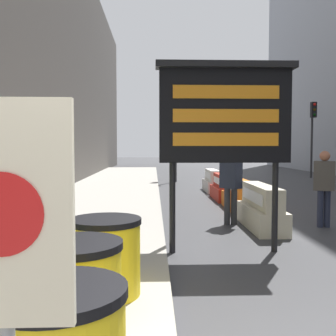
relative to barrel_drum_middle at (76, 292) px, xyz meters
The scene contains 15 objects.
building_left_facade 10.25m from the barrel_drum_middle, 109.37° to the left, with size 0.40×50.40×11.02m.
barrel_drum_middle is the anchor object (origin of this frame).
barrel_drum_back 1.03m from the barrel_drum_middle, 83.49° to the left, with size 0.77×0.77×0.83m.
warning_sign 1.75m from the barrel_drum_middle, 88.80° to the right, with size 0.56×0.08×1.78m.
message_board 4.03m from the barrel_drum_middle, 60.84° to the left, with size 2.23×0.36×3.07m.
jersey_barrier_cream 5.82m from the barrel_drum_middle, 59.93° to the left, with size 0.62×1.99×0.92m.
jersey_barrier_orange_near 8.04m from the barrel_drum_middle, 68.73° to the left, with size 0.53×1.90×0.87m.
jersey_barrier_red_striped 10.02m from the barrel_drum_middle, 73.06° to the left, with size 0.63×1.84×0.83m.
jersey_barrier_white 12.27m from the barrel_drum_middle, 76.25° to the left, with size 0.60×1.77×0.83m.
traffic_cone_near 12.13m from the barrel_drum_middle, 75.64° to the left, with size 0.36×0.36×0.64m.
traffic_cone_mid 15.66m from the barrel_drum_middle, 75.11° to the left, with size 0.44×0.44×0.78m.
traffic_light_near_curb 16.10m from the barrel_drum_middle, 83.87° to the left, with size 0.28×0.45×3.93m.
traffic_light_far_side 20.59m from the barrel_drum_middle, 62.72° to the left, with size 0.28×0.45×4.15m.
pedestrian_worker 5.95m from the barrel_drum_middle, 66.76° to the left, with size 0.49×0.51×1.68m.
pedestrian_passerby 6.69m from the barrel_drum_middle, 49.99° to the left, with size 0.50×0.42×1.64m.
Camera 1 is at (-0.19, -1.81, 1.74)m, focal length 42.00 mm.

